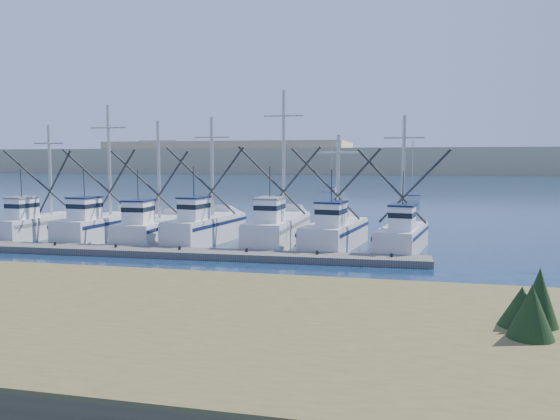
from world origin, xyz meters
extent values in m
plane|color=#0C1F37|center=(0.00, 0.00, 0.00)|extent=(500.00, 500.00, 0.00)
cube|color=slate|center=(-9.29, 6.37, 0.19)|extent=(28.27, 2.58, 0.38)
cube|color=tan|center=(0.00, 210.00, 5.00)|extent=(360.00, 60.00, 10.00)
cube|color=silver|center=(-22.02, 11.30, 0.72)|extent=(3.01, 7.58, 1.44)
cube|color=white|center=(-22.02, 9.41, 2.19)|extent=(1.47, 1.93, 1.50)
cylinder|color=#B7B2A8|center=(-22.02, 12.56, 4.76)|extent=(0.22, 0.22, 6.63)
cube|color=silver|center=(-17.30, 11.40, 0.76)|extent=(3.20, 7.79, 1.51)
cube|color=white|center=(-17.30, 9.46, 2.26)|extent=(1.62, 1.98, 1.50)
cylinder|color=#B7B2A8|center=(-17.30, 12.70, 5.46)|extent=(0.22, 0.22, 7.89)
cube|color=silver|center=(-13.39, 11.24, 0.69)|extent=(2.79, 7.34, 1.38)
cube|color=white|center=(-13.39, 9.38, 2.13)|extent=(1.54, 1.82, 1.50)
cylinder|color=#B7B2A8|center=(-13.39, 12.48, 4.80)|extent=(0.22, 0.22, 6.84)
cube|color=silver|center=(-9.63, 11.57, 0.81)|extent=(3.35, 8.16, 1.63)
cube|color=white|center=(-9.63, 9.54, 2.38)|extent=(1.57, 2.10, 1.50)
cylinder|color=#B7B2A8|center=(-9.63, 12.93, 5.04)|extent=(0.22, 0.22, 6.82)
cube|color=silver|center=(-4.77, 12.19, 0.82)|extent=(2.68, 9.21, 1.64)
cube|color=white|center=(-4.77, 9.84, 2.39)|extent=(1.48, 2.27, 1.50)
cylinder|color=#B7B2A8|center=(-4.77, 13.75, 5.94)|extent=(0.22, 0.22, 8.60)
cube|color=silver|center=(-0.92, 11.40, 0.74)|extent=(3.64, 7.87, 1.49)
cube|color=white|center=(-0.92, 9.46, 2.24)|extent=(1.73, 2.05, 1.50)
cylinder|color=#B7B2A8|center=(-0.92, 12.69, 4.32)|extent=(0.22, 0.22, 5.65)
cube|color=silver|center=(3.21, 10.98, 0.70)|extent=(3.31, 7.01, 1.40)
cube|color=white|center=(3.21, 9.25, 2.15)|extent=(1.55, 1.83, 1.50)
cylinder|color=#B7B2A8|center=(3.21, 12.13, 4.84)|extent=(0.22, 0.22, 6.89)
cube|color=silver|center=(4.28, 52.65, 0.45)|extent=(1.98, 6.60, 0.90)
cylinder|color=#B7B2A8|center=(4.28, 52.95, 4.50)|extent=(0.12, 0.12, 7.20)
cube|color=silver|center=(-9.16, 71.92, 0.45)|extent=(2.16, 6.22, 0.90)
cylinder|color=#B7B2A8|center=(-9.16, 72.22, 4.50)|extent=(0.12, 0.12, 7.20)
camera|label=1|loc=(3.29, -22.64, 5.55)|focal=35.00mm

